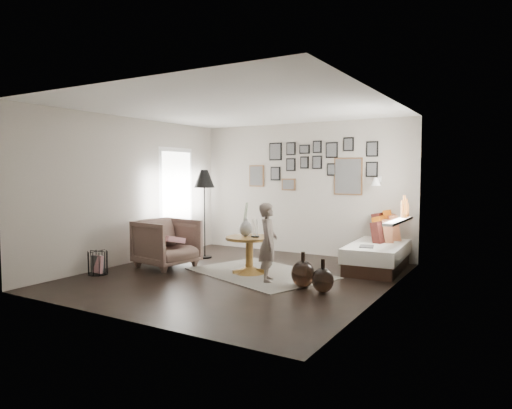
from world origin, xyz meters
The scene contains 23 objects.
ground centered at (0.00, 0.00, 0.00)m, with size 4.80×4.80×0.00m, color black.
wall_back centered at (0.00, 2.40, 1.30)m, with size 4.50×4.50×0.00m, color #A29A8D.
wall_front centered at (0.00, -2.40, 1.30)m, with size 4.50×4.50×0.00m, color #A29A8D.
wall_left centered at (-2.25, 0.00, 1.30)m, with size 4.80×4.80×0.00m, color #A29A8D.
wall_right centered at (2.25, 0.00, 1.30)m, with size 4.80×4.80×0.00m, color #A29A8D.
ceiling centered at (0.00, 0.00, 2.60)m, with size 4.80×4.80×0.00m, color white.
door_left centered at (-2.23, 1.20, 1.05)m, with size 0.00×2.14×2.14m.
window_right centered at (2.18, 1.34, 0.93)m, with size 0.15×1.32×1.30m.
gallery_wall centered at (0.29, 2.38, 1.74)m, with size 2.74×0.03×1.08m.
wall_sconce centered at (1.55, 2.13, 1.46)m, with size 0.18×0.36×0.16m.
rug centered at (0.22, 0.37, 0.01)m, with size 2.16×1.51×0.01m, color #B7B1A1.
pedestal_table centered at (0.06, 0.28, 0.28)m, with size 0.76×0.76×0.60m.
vase centered at (-0.02, 0.30, 0.77)m, with size 0.22×0.22×0.54m.
candles centered at (0.17, 0.28, 0.74)m, with size 0.13×0.13×0.28m.
daybed centered at (1.74, 1.83, 0.31)m, with size 0.96×2.04×0.96m.
magazine_on_daybed centered at (1.69, 1.19, 0.45)m, with size 0.22×0.29×0.02m, color black.
armchair centered at (-1.44, 0.02, 0.41)m, with size 0.88×0.91×0.82m, color brown.
armchair_cushion centered at (-1.41, 0.07, 0.48)m, with size 0.37×0.37×0.09m, color beige.
floor_lamp centered at (-1.39, 1.01, 1.44)m, with size 0.39×0.39×1.67m.
magazine_basket centered at (-2.00, -1.00, 0.18)m, with size 0.32×0.32×0.37m.
demijohn_large centered at (1.17, -0.09, 0.20)m, with size 0.34×0.34×0.51m.
demijohn_small centered at (1.52, -0.21, 0.17)m, with size 0.30×0.30×0.46m.
child centered at (0.57, -0.03, 0.59)m, with size 0.43×0.28×1.17m, color #675A52.
Camera 1 is at (3.83, -5.89, 1.62)m, focal length 32.00 mm.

